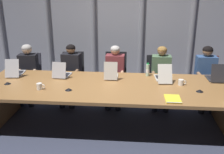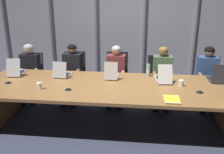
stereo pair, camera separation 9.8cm
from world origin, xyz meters
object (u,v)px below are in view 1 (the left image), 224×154
(laptop_center, at_px, (111,75))
(conference_mic_left_side, at_px, (69,89))
(person_left_end, at_px, (27,70))
(water_bottle_primary, at_px, (148,70))
(office_chair_right_end, at_px, (204,86))
(person_right_mid, at_px, (161,73))
(person_right_end, at_px, (206,74))
(laptop_right_mid, at_px, (163,77))
(office_chair_center, at_px, (115,83))
(person_left_mid, at_px, (70,71))
(laptop_left_mid, at_px, (62,73))
(office_chair_left_mid, at_px, (74,82))
(office_chair_left_end, at_px, (30,81))
(conference_mic_right_side, at_px, (7,83))
(coffee_mug_far, at_px, (181,82))
(person_center, at_px, (115,72))
(coffee_mug_near, at_px, (40,86))
(office_chair_right_mid, at_px, (157,85))
(laptop_right_end, at_px, (216,77))
(laptop_left_end, at_px, (15,72))
(conference_mic_middle, at_px, (200,91))

(laptop_center, bearing_deg, conference_mic_left_side, 135.59)
(person_left_end, bearing_deg, water_bottle_primary, 76.50)
(office_chair_right_end, bearing_deg, person_left_end, -78.10)
(person_right_mid, height_order, person_right_end, person_right_end)
(laptop_right_mid, distance_m, office_chair_center, 1.21)
(office_chair_right_end, distance_m, person_left_mid, 2.69)
(laptop_left_mid, relative_size, office_chair_left_mid, 0.40)
(office_chair_right_end, bearing_deg, office_chair_left_end, -80.67)
(conference_mic_right_side, bearing_deg, person_left_mid, 50.51)
(laptop_right_mid, height_order, office_chair_center, laptop_right_mid)
(person_right_end, height_order, coffee_mug_far, person_right_end)
(laptop_right_mid, height_order, person_right_mid, person_right_mid)
(person_left_end, distance_m, coffee_mug_far, 3.01)
(person_center, bearing_deg, coffee_mug_near, -40.71)
(laptop_left_mid, relative_size, office_chair_right_mid, 0.41)
(conference_mic_left_side, bearing_deg, coffee_mug_far, 11.98)
(laptop_right_mid, bearing_deg, conference_mic_left_side, 107.12)
(person_right_mid, xyz_separation_m, water_bottle_primary, (-0.28, -0.37, 0.18))
(office_chair_left_end, xyz_separation_m, person_left_mid, (0.92, -0.16, 0.31))
(laptop_left_mid, bearing_deg, office_chair_center, -46.63)
(person_left_mid, bearing_deg, person_right_end, 95.74)
(office_chair_center, xyz_separation_m, person_center, (-0.00, -0.17, 0.29))
(office_chair_center, distance_m, coffee_mug_near, 1.77)
(office_chair_left_mid, xyz_separation_m, office_chair_right_end, (2.66, -0.00, -0.00))
(coffee_mug_far, bearing_deg, water_bottle_primary, 141.15)
(office_chair_left_end, bearing_deg, conference_mic_right_side, 1.38)
(laptop_right_end, bearing_deg, coffee_mug_far, 113.68)
(laptop_left_end, height_order, office_chair_left_end, laptop_left_end)
(laptop_right_end, distance_m, office_chair_right_end, 0.80)
(office_chair_left_end, relative_size, person_left_end, 0.80)
(office_chair_center, bearing_deg, laptop_left_mid, -53.97)
(coffee_mug_far, xyz_separation_m, conference_mic_right_side, (-2.83, -0.19, -0.03))
(laptop_right_end, bearing_deg, person_left_end, 81.01)
(laptop_left_mid, bearing_deg, person_left_mid, 3.52)
(person_right_mid, distance_m, conference_mic_middle, 1.16)
(person_center, bearing_deg, office_chair_center, -178.33)
(laptop_right_end, height_order, office_chair_right_end, laptop_right_end)
(office_chair_right_end, height_order, person_right_end, person_right_end)
(laptop_center, height_order, conference_mic_middle, laptop_center)
(laptop_right_mid, bearing_deg, laptop_left_mid, 84.18)
(laptop_left_end, bearing_deg, laptop_right_mid, -97.87)
(conference_mic_left_side, xyz_separation_m, conference_mic_right_side, (-1.07, 0.18, 0.00))
(person_right_end, bearing_deg, conference_mic_right_side, -74.62)
(laptop_right_end, relative_size, office_chair_left_mid, 0.40)
(office_chair_center, height_order, conference_mic_middle, office_chair_center)
(laptop_right_mid, bearing_deg, office_chair_right_end, -56.30)
(office_chair_left_end, relative_size, person_left_mid, 0.79)
(laptop_right_mid, height_order, office_chair_left_end, laptop_right_mid)
(office_chair_left_mid, bearing_deg, laptop_left_end, -59.85)
(coffee_mug_far, bearing_deg, person_right_mid, 106.93)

